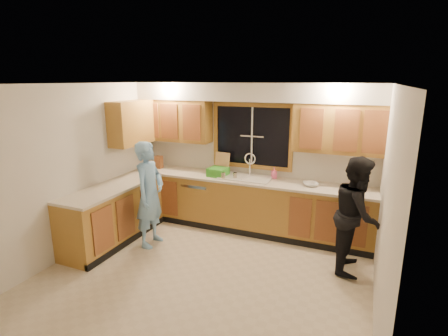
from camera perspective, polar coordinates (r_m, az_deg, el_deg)
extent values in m
plane|color=#C4B396|center=(4.95, -3.01, -16.77)|extent=(4.20, 4.20, 0.00)
plane|color=white|center=(4.24, -3.45, 13.56)|extent=(4.20, 4.20, 0.00)
plane|color=silver|center=(6.15, 4.57, 1.99)|extent=(4.20, 0.00, 4.20)
plane|color=silver|center=(5.65, -22.72, -0.17)|extent=(0.00, 3.80, 3.80)
plane|color=silver|center=(4.03, 24.89, -5.94)|extent=(0.00, 3.80, 3.80)
cube|color=#AD7B32|center=(6.10, 3.53, -6.02)|extent=(4.20, 0.60, 0.88)
cube|color=#AD7B32|center=(5.94, -17.51, -7.27)|extent=(0.60, 1.90, 0.88)
cube|color=beige|center=(5.94, 3.55, -1.90)|extent=(4.20, 0.63, 0.04)
cube|color=beige|center=(5.78, -17.73, -3.04)|extent=(0.63, 1.90, 0.04)
cube|color=#AD7B32|center=(6.49, -7.93, 7.70)|extent=(1.35, 0.33, 0.75)
cube|color=#AD7B32|center=(5.61, 18.17, 6.12)|extent=(1.35, 0.33, 0.75)
cube|color=#AD7B32|center=(6.27, -14.87, 7.13)|extent=(0.33, 0.90, 0.75)
cube|color=beige|center=(5.84, 4.23, 12.25)|extent=(4.20, 0.35, 0.30)
cube|color=black|center=(6.08, 4.62, 5.21)|extent=(1.30, 0.01, 1.00)
cube|color=#AD7B32|center=(6.01, 4.69, 10.24)|extent=(1.44, 0.03, 0.07)
cube|color=#AD7B32|center=(6.17, 4.49, 0.28)|extent=(1.44, 0.03, 0.07)
cube|color=#AD7B32|center=(6.31, -1.35, 5.59)|extent=(0.07, 0.03, 1.00)
cube|color=#AD7B32|center=(5.89, 10.95, 4.71)|extent=(0.07, 0.03, 1.00)
cube|color=silver|center=(5.95, 3.60, -1.59)|extent=(0.86, 0.52, 0.03)
cube|color=silver|center=(6.04, 1.70, -2.20)|extent=(0.38, 0.42, 0.18)
cube|color=silver|center=(5.91, 5.51, -2.64)|extent=(0.38, 0.42, 0.18)
cylinder|color=white|center=(6.09, 4.24, 0.24)|extent=(0.04, 0.04, 0.28)
torus|color=white|center=(6.06, 4.27, 1.53)|extent=(0.21, 0.03, 0.21)
cube|color=white|center=(6.41, -3.72, -5.28)|extent=(0.60, 0.56, 0.82)
cube|color=white|center=(5.55, -21.33, -9.03)|extent=(0.58, 0.75, 0.90)
imported|color=#78AFE2|center=(5.53, -12.04, -4.22)|extent=(0.43, 0.62, 1.66)
imported|color=black|center=(5.03, 20.89, -7.14)|extent=(0.61, 0.78, 1.59)
cube|color=brown|center=(6.70, -10.59, 0.95)|extent=(0.13, 0.11, 0.24)
cube|color=tan|center=(6.23, -0.32, 0.86)|extent=(0.29, 0.13, 0.37)
cube|color=green|center=(6.06, -0.98, -0.65)|extent=(0.34, 0.32, 0.15)
imported|color=#F95E93|center=(5.97, 8.16, -0.80)|extent=(0.11, 0.12, 0.19)
imported|color=silver|center=(5.67, 13.93, -2.59)|extent=(0.31, 0.31, 0.06)
cylinder|color=#B7A98D|center=(5.85, -0.12, -1.32)|extent=(0.08, 0.08, 0.12)
cylinder|color=#B7A98D|center=(5.86, 1.82, -1.31)|extent=(0.07, 0.07, 0.12)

